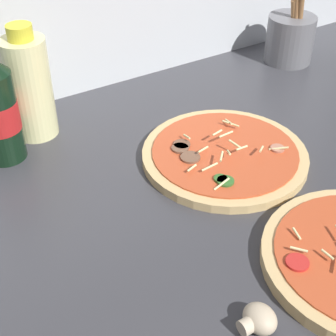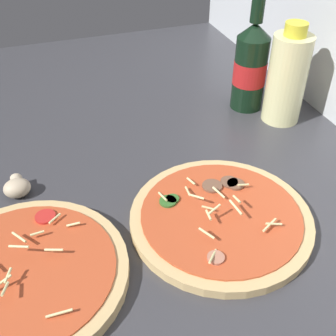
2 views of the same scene
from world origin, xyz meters
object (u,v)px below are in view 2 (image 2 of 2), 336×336
object	(u,v)px
beer_bottle	(251,65)
mushroom_left	(17,187)
pizza_near	(25,275)
pizza_far	(220,218)
oil_bottle	(287,78)

from	to	relation	value
beer_bottle	mushroom_left	xyz separation A→B (cm)	(14.61, -51.33, -8.42)
pizza_near	mushroom_left	xyz separation A→B (cm)	(-19.03, 0.13, 0.50)
beer_bottle	mushroom_left	bearing A→B (deg)	-74.11
pizza_near	mushroom_left	distance (cm)	19.03
mushroom_left	pizza_far	bearing A→B (deg)	59.78
pizza_far	mushroom_left	size ratio (longest dim) A/B	6.04
mushroom_left	pizza_near	bearing A→B (deg)	-0.38
pizza_near	beer_bottle	bearing A→B (deg)	123.17
oil_bottle	mushroom_left	world-z (taller)	oil_bottle
pizza_near	oil_bottle	world-z (taller)	oil_bottle
pizza_far	beer_bottle	xyz separation A→B (cm)	(-32.17, 21.18, 9.08)
pizza_near	mushroom_left	bearing A→B (deg)	179.62
pizza_far	mushroom_left	world-z (taller)	pizza_far
pizza_near	oil_bottle	size ratio (longest dim) A/B	1.36
pizza_far	oil_bottle	distance (cm)	36.80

